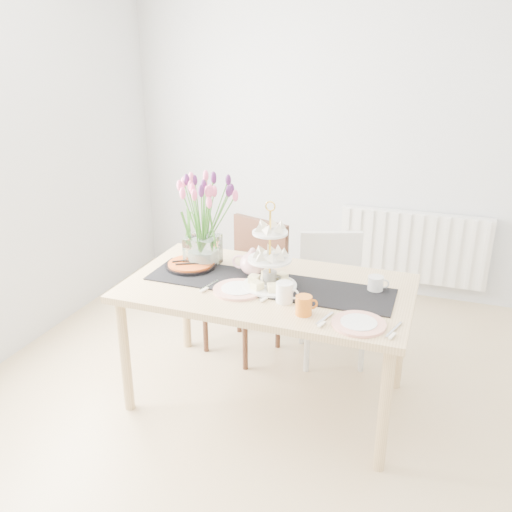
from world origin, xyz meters
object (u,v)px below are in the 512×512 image
(dining_table, at_px, (268,297))
(chair_brown, at_px, (250,276))
(cream_jug, at_px, (376,284))
(radiator, at_px, (413,247))
(teapot, at_px, (253,263))
(cake_stand, at_px, (270,267))
(plate_left, at_px, (238,290))
(plate_right, at_px, (359,324))
(chair_white, at_px, (332,287))
(mug_orange, at_px, (304,305))
(tulip_vase, at_px, (201,207))
(tart_tin, at_px, (191,265))
(mug_grey, at_px, (270,279))
(mug_white, at_px, (284,292))

(dining_table, relative_size, chair_brown, 1.76)
(cream_jug, bearing_deg, dining_table, -176.61)
(radiator, distance_m, teapot, 1.89)
(radiator, height_order, dining_table, same)
(cake_stand, relative_size, teapot, 1.85)
(plate_left, bearing_deg, cake_stand, 32.61)
(cake_stand, distance_m, plate_right, 0.61)
(cream_jug, bearing_deg, chair_white, 114.09)
(teapot, distance_m, mug_orange, 0.56)
(plate_right, bearing_deg, tulip_vase, 156.59)
(cream_jug, height_order, tart_tin, cream_jug)
(dining_table, relative_size, mug_grey, 17.62)
(chair_brown, relative_size, teapot, 3.77)
(plate_left, bearing_deg, tart_tin, 152.13)
(chair_brown, height_order, cream_jug, chair_brown)
(cream_jug, distance_m, plate_left, 0.75)
(mug_orange, bearing_deg, teapot, 101.00)
(chair_white, relative_size, mug_grey, 9.30)
(cake_stand, bearing_deg, teapot, 138.37)
(tart_tin, bearing_deg, plate_left, -27.87)
(cream_jug, bearing_deg, teapot, 173.22)
(chair_brown, bearing_deg, mug_grey, -40.54)
(teapot, distance_m, cream_jug, 0.71)
(radiator, distance_m, tulip_vase, 2.09)
(tart_tin, bearing_deg, cake_stand, -11.64)
(dining_table, distance_m, tart_tin, 0.53)
(cream_jug, bearing_deg, plate_right, -101.17)
(tulip_vase, height_order, mug_grey, tulip_vase)
(dining_table, relative_size, teapot, 6.62)
(plate_right, bearing_deg, chair_brown, 136.03)
(mug_white, bearing_deg, plate_right, -12.94)
(chair_white, xyz_separation_m, cream_jug, (0.35, -0.54, 0.30))
(teapot, height_order, plate_right, teapot)
(tart_tin, height_order, plate_left, tart_tin)
(chair_white, xyz_separation_m, plate_right, (0.33, -0.96, 0.27))
(mug_grey, distance_m, plate_right, 0.62)
(chair_white, height_order, mug_orange, mug_orange)
(mug_white, bearing_deg, mug_orange, -34.89)
(radiator, relative_size, mug_orange, 12.07)
(mug_orange, bearing_deg, tart_tin, 119.64)
(chair_white, distance_m, mug_grey, 0.77)
(teapot, bearing_deg, dining_table, -38.48)
(cream_jug, distance_m, mug_grey, 0.58)
(dining_table, distance_m, tulip_vase, 0.67)
(chair_brown, bearing_deg, radiator, 69.64)
(chair_brown, distance_m, mug_grey, 0.71)
(tart_tin, height_order, mug_orange, mug_orange)
(teapot, bearing_deg, mug_grey, -38.71)
(mug_orange, bearing_deg, cake_stand, 100.42)
(mug_orange, bearing_deg, chair_brown, 89.45)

